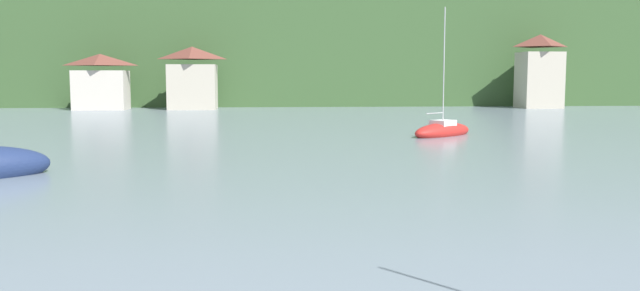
{
  "coord_description": "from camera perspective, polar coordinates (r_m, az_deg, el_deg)",
  "views": [
    {
      "loc": [
        -1.94,
        16.98,
        4.53
      ],
      "look_at": [
        0.0,
        41.56,
        1.93
      ],
      "focal_mm": 36.69,
      "sensor_mm": 36.0,
      "label": 1
    }
  ],
  "objects": [
    {
      "name": "shore_building_central",
      "position": [
        93.26,
        -11.06,
        5.71
      ],
      "size": [
        6.88,
        5.21,
        8.7
      ],
      "color": "#BCB29E",
      "rests_on": "ground_plane"
    },
    {
      "name": "wooded_hillside",
      "position": [
        143.05,
        -0.43,
        7.58
      ],
      "size": [
        352.0,
        75.9,
        56.66
      ],
      "color": "#38562D",
      "rests_on": "ground_plane"
    },
    {
      "name": "shore_building_westcentral",
      "position": [
        95.28,
        -18.57,
        5.22
      ],
      "size": [
        7.34,
        4.79,
        7.66
      ],
      "color": "beige",
      "rests_on": "ground_plane"
    },
    {
      "name": "shore_building_eastcentral",
      "position": [
        100.75,
        18.59,
        6.06
      ],
      "size": [
        5.88,
        5.37,
        10.63
      ],
      "color": "#BCB29E",
      "rests_on": "ground_plane"
    },
    {
      "name": "sailboat_far_1",
      "position": [
        51.29,
        10.65,
        1.26
      ],
      "size": [
        6.32,
        5.8,
        10.17
      ],
      "rotation": [
        0.0,
        0.0,
        0.7
      ],
      "color": "red",
      "rests_on": "ground_plane"
    }
  ]
}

